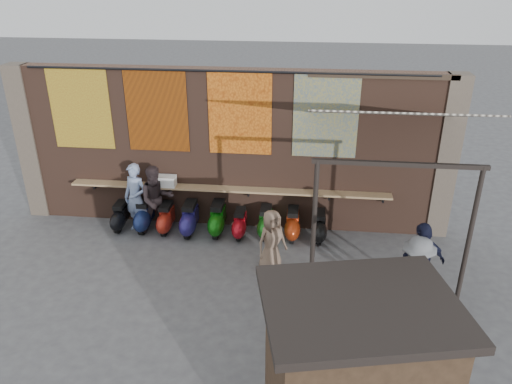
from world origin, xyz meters
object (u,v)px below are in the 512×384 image
Objects in this scene: scooter_stool_0 at (120,216)px; scooter_stool_6 at (266,223)px; scooter_stool_4 at (218,219)px; scooter_stool_5 at (240,224)px; scooter_stool_3 at (190,219)px; shopper_navy at (420,266)px; scooter_stool_2 at (166,218)px; diner_left at (136,198)px; scooter_stool_8 at (319,227)px; market_stall at (353,380)px; shopper_grey at (415,278)px; scooter_stool_1 at (145,215)px; shopper_tan at (272,241)px; scooter_stool_7 at (293,224)px; diner_right at (157,200)px; shelf_box at (165,181)px.

scooter_stool_6 is at bearing 0.27° from scooter_stool_0.
scooter_stool_4 is at bearing 0.39° from scooter_stool_0.
scooter_stool_0 reaches higher than scooter_stool_5.
shopper_navy is (5.10, -2.37, 0.52)m from scooter_stool_3.
scooter_stool_6 is (2.51, 0.03, 0.01)m from scooter_stool_2.
diner_left reaches higher than scooter_stool_2.
scooter_stool_8 is 0.33× the size of market_stall.
shopper_grey is at bearing -41.97° from scooter_stool_6.
diner_left is 1.04× the size of shopper_grey.
shopper_navy is (1.88, -2.40, 0.56)m from scooter_stool_8.
diner_left reaches higher than scooter_stool_1.
diner_left is (-0.16, -0.04, 0.50)m from scooter_stool_1.
scooter_stool_3 is 0.46× the size of shopper_navy.
scooter_stool_6 is at bearing 20.43° from diner_left.
shopper_tan is (-1.06, -1.44, 0.37)m from scooter_stool_8.
scooter_stool_2 is at bearing -178.71° from scooter_stool_4.
scooter_stool_3 is 0.47× the size of diner_left.
scooter_stool_1 reaches higher than scooter_stool_7.
scooter_stool_0 is at bearing 151.12° from diner_right.
scooter_stool_4 is 6.47m from market_stall.
scooter_stool_1 is 3.08m from scooter_stool_6.
scooter_stool_2 is 0.55m from diner_right.
scooter_stool_8 reaches higher than scooter_stool_0.
shelf_box is 1.13m from scooter_stool_3.
scooter_stool_7 is 0.45× the size of diner_right.
market_stall is at bearing -57.58° from scooter_stool_3.
scooter_stool_0 is 0.42× the size of shopper_grey.
scooter_stool_1 is 0.57× the size of shopper_tan.
scooter_stool_8 is at bearing -0.21° from scooter_stool_2.
scooter_stool_3 is at bearing -174.45° from scooter_stool_4.
shopper_tan reaches higher than shelf_box.
scooter_stool_2 is at bearing -80.54° from shelf_box.
scooter_stool_1 is at bearing 176.16° from scooter_stool_3.
scooter_stool_8 is 0.41× the size of shopper_navy.
shopper_navy reaches higher than diner_right.
shelf_box reaches higher than scooter_stool_7.
scooter_stool_4 is (0.70, 0.07, 0.00)m from scooter_stool_3.
scooter_stool_8 is at bearing -20.62° from shopper_grey.
shopper_grey is at bearing -28.45° from scooter_stool_3.
scooter_stool_6 is at bearing -62.30° from shopper_navy.
shopper_tan is (3.98, -1.47, 0.38)m from scooter_stool_0.
shopper_navy is 3.09m from shopper_tan.
scooter_stool_4 is 2.10m from diner_left.
scooter_stool_1 reaches higher than scooter_stool_5.
diner_right is 1.02× the size of shopper_grey.
shelf_box is at bearing 170.02° from scooter_stool_5.
scooter_stool_0 is 1.01× the size of scooter_stool_5.
scooter_stool_7 reaches higher than scooter_stool_6.
shelf_box is 0.76× the size of scooter_stool_5.
scooter_stool_1 is 1.19m from scooter_stool_3.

